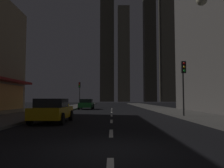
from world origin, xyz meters
TOP-DOWN VIEW (x-y plane):
  - ground_plane at (0.00, 32.00)m, footprint 78.00×136.00m
  - sidewalk_right at (7.00, 32.00)m, footprint 4.00×76.00m
  - sidewalk_left at (-7.00, 32.00)m, footprint 4.00×76.00m
  - lane_marking_center at (0.00, 13.60)m, footprint 0.16×33.40m
  - skyscraper_distant_tall at (-2.83, 128.85)m, footprint 8.08×6.60m
  - skyscraper_distant_mid at (6.74, 125.15)m, footprint 6.65×5.58m
  - skyscraper_distant_short at (21.35, 123.33)m, footprint 6.51×7.10m
  - skyscraper_distant_slender at (31.42, 124.15)m, footprint 7.64×7.16m
  - car_parked_near at (-3.60, 7.64)m, footprint 1.98×4.24m
  - car_parked_far at (-3.60, 26.42)m, footprint 1.98×4.24m
  - fire_hydrant_far_left at (-5.90, 25.17)m, footprint 0.42×0.30m
  - traffic_light_near_right at (5.50, 11.09)m, footprint 0.32×0.48m
  - traffic_light_far_left at (-5.50, 32.92)m, footprint 0.32×0.48m
  - street_lamp_right at (5.38, 4.95)m, footprint 1.96×0.56m

SIDE VIEW (x-z plane):
  - ground_plane at x=0.00m, z-range -0.10..0.00m
  - lane_marking_center at x=0.00m, z-range 0.00..0.01m
  - sidewalk_right at x=7.00m, z-range 0.00..0.15m
  - sidewalk_left at x=-7.00m, z-range 0.00..0.15m
  - fire_hydrant_far_left at x=-5.90m, z-range 0.13..0.78m
  - car_parked_near at x=-3.60m, z-range 0.02..1.47m
  - car_parked_far at x=-3.60m, z-range 0.02..1.47m
  - traffic_light_near_right at x=5.50m, z-range 1.09..5.29m
  - traffic_light_far_left at x=-5.50m, z-range 1.09..5.29m
  - street_lamp_right at x=5.38m, z-range 1.78..8.36m
  - skyscraper_distant_mid at x=6.74m, z-range 0.00..54.95m
  - skyscraper_distant_short at x=21.35m, z-range 0.00..68.22m
  - skyscraper_distant_slender at x=31.42m, z-range 0.00..72.52m
  - skyscraper_distant_tall at x=-2.83m, z-range 0.00..73.54m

